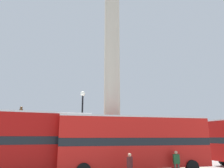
{
  "coord_description": "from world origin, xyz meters",
  "views": [
    {
      "loc": [
        -6.28,
        -19.98,
        2.7
      ],
      "look_at": [
        0.0,
        0.0,
        7.74
      ],
      "focal_mm": 35.0,
      "sensor_mm": 36.0,
      "label": 1
    }
  ],
  "objects_px": {
    "bus_a": "(10,140)",
    "street_lamp": "(82,126)",
    "bus_b": "(135,141)",
    "pedestrian_near_lamp": "(130,166)",
    "equestrian_statue": "(18,146)",
    "monument_column": "(112,86)",
    "pedestrian_by_plinth": "(177,162)"
  },
  "relations": [
    {
      "from": "monument_column",
      "to": "street_lamp",
      "type": "height_order",
      "value": "monument_column"
    },
    {
      "from": "pedestrian_near_lamp",
      "to": "bus_a",
      "type": "bearing_deg",
      "value": -66.78
    },
    {
      "from": "monument_column",
      "to": "equestrian_statue",
      "type": "distance_m",
      "value": 11.57
    },
    {
      "from": "bus_b",
      "to": "pedestrian_near_lamp",
      "type": "relative_size",
      "value": 6.84
    },
    {
      "from": "bus_b",
      "to": "street_lamp",
      "type": "xyz_separation_m",
      "value": [
        -3.7,
        2.43,
        1.22
      ]
    },
    {
      "from": "equestrian_statue",
      "to": "monument_column",
      "type": "bearing_deg",
      "value": -11.43
    },
    {
      "from": "bus_b",
      "to": "pedestrian_near_lamp",
      "type": "bearing_deg",
      "value": -114.6
    },
    {
      "from": "bus_b",
      "to": "bus_a",
      "type": "bearing_deg",
      "value": 177.21
    },
    {
      "from": "bus_a",
      "to": "pedestrian_by_plinth",
      "type": "bearing_deg",
      "value": -18.99
    },
    {
      "from": "bus_a",
      "to": "equestrian_statue",
      "type": "bearing_deg",
      "value": 87.65
    },
    {
      "from": "equestrian_statue",
      "to": "street_lamp",
      "type": "height_order",
      "value": "street_lamp"
    },
    {
      "from": "equestrian_statue",
      "to": "street_lamp",
      "type": "distance_m",
      "value": 8.79
    },
    {
      "from": "pedestrian_near_lamp",
      "to": "equestrian_statue",
      "type": "bearing_deg",
      "value": -96.35
    },
    {
      "from": "street_lamp",
      "to": "pedestrian_by_plinth",
      "type": "relative_size",
      "value": 3.83
    },
    {
      "from": "street_lamp",
      "to": "pedestrian_near_lamp",
      "type": "distance_m",
      "value": 6.22
    },
    {
      "from": "bus_a",
      "to": "street_lamp",
      "type": "relative_size",
      "value": 1.71
    },
    {
      "from": "bus_a",
      "to": "pedestrian_by_plinth",
      "type": "relative_size",
      "value": 6.57
    },
    {
      "from": "bus_b",
      "to": "street_lamp",
      "type": "distance_m",
      "value": 4.6
    },
    {
      "from": "monument_column",
      "to": "equestrian_statue",
      "type": "xyz_separation_m",
      "value": [
        -8.56,
        5.15,
        -5.84
      ]
    },
    {
      "from": "bus_a",
      "to": "street_lamp",
      "type": "height_order",
      "value": "street_lamp"
    },
    {
      "from": "bus_a",
      "to": "pedestrian_near_lamp",
      "type": "relative_size",
      "value": 6.59
    },
    {
      "from": "bus_a",
      "to": "pedestrian_near_lamp",
      "type": "height_order",
      "value": "bus_a"
    },
    {
      "from": "equestrian_statue",
      "to": "pedestrian_by_plinth",
      "type": "height_order",
      "value": "equestrian_statue"
    },
    {
      "from": "monument_column",
      "to": "bus_b",
      "type": "xyz_separation_m",
      "value": [
        0.58,
        -3.95,
        -5.25
      ]
    },
    {
      "from": "bus_a",
      "to": "equestrian_statue",
      "type": "distance_m",
      "value": 8.02
    },
    {
      "from": "bus_a",
      "to": "equestrian_statue",
      "type": "xyz_separation_m",
      "value": [
        -0.21,
        7.99,
        -0.7
      ]
    },
    {
      "from": "street_lamp",
      "to": "pedestrian_near_lamp",
      "type": "bearing_deg",
      "value": -67.55
    },
    {
      "from": "street_lamp",
      "to": "pedestrian_by_plinth",
      "type": "xyz_separation_m",
      "value": [
        6.04,
        -4.37,
        -2.6
      ]
    },
    {
      "from": "bus_b",
      "to": "pedestrian_by_plinth",
      "type": "height_order",
      "value": "bus_b"
    },
    {
      "from": "bus_a",
      "to": "pedestrian_near_lamp",
      "type": "xyz_separation_m",
      "value": [
        7.38,
        -3.91,
        -1.49
      ]
    },
    {
      "from": "monument_column",
      "to": "street_lamp",
      "type": "bearing_deg",
      "value": -154.1
    },
    {
      "from": "pedestrian_near_lamp",
      "to": "pedestrian_by_plinth",
      "type": "bearing_deg",
      "value": 153.59
    }
  ]
}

